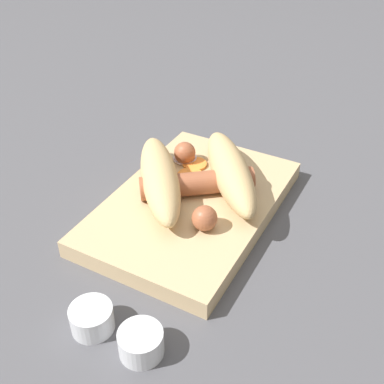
% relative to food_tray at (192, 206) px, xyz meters
% --- Properties ---
extents(ground_plane, '(3.00, 3.00, 0.00)m').
position_rel_food_tray_xyz_m(ground_plane, '(0.00, 0.00, -0.01)').
color(ground_plane, '#4C4C51').
extents(food_tray, '(0.28, 0.18, 0.02)m').
position_rel_food_tray_xyz_m(food_tray, '(0.00, 0.00, 0.00)').
color(food_tray, tan).
rests_on(food_tray, ground_plane).
extents(bread_roll, '(0.22, 0.21, 0.04)m').
position_rel_food_tray_xyz_m(bread_roll, '(0.02, 0.01, 0.03)').
color(bread_roll, tan).
rests_on(bread_roll, food_tray).
extents(sausage, '(0.14, 0.13, 0.03)m').
position_rel_food_tray_xyz_m(sausage, '(0.01, 0.00, 0.03)').
color(sausage, '#9E5638').
rests_on(sausage, food_tray).
extents(pickled_veggies, '(0.07, 0.06, 0.00)m').
position_rel_food_tray_xyz_m(pickled_veggies, '(0.06, 0.03, 0.01)').
color(pickled_veggies, orange).
rests_on(pickled_veggies, food_tray).
extents(condiment_cup_near, '(0.04, 0.04, 0.03)m').
position_rel_food_tray_xyz_m(condiment_cup_near, '(-0.20, 0.00, 0.00)').
color(condiment_cup_near, silver).
rests_on(condiment_cup_near, ground_plane).
extents(condiment_cup_far, '(0.04, 0.04, 0.03)m').
position_rel_food_tray_xyz_m(condiment_cup_far, '(-0.20, -0.06, 0.00)').
color(condiment_cup_far, silver).
rests_on(condiment_cup_far, ground_plane).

